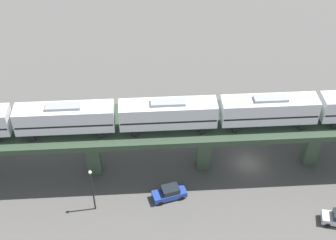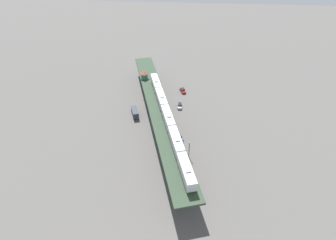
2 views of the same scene
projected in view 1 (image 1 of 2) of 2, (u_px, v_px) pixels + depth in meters
name	position (u px, v px, depth m)	size (l,w,h in m)	color
ground_plane	(248.00, 163.00, 66.10)	(400.00, 400.00, 0.00)	#514F4C
elevated_viaduct	(256.00, 125.00, 61.53)	(34.77, 90.47, 8.31)	#2C3D2C
subway_train	(168.00, 114.00, 57.50)	(20.81, 60.52, 4.45)	silver
street_car_blue	(170.00, 193.00, 60.70)	(3.82, 4.70, 1.89)	#233D93
delivery_truck	(283.00, 112.00, 72.21)	(4.61, 7.53, 3.20)	#333338
street_lamp	(92.00, 187.00, 57.24)	(0.44, 0.44, 6.94)	black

